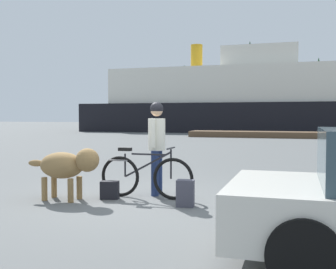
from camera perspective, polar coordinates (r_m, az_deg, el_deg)
The scene contains 10 objects.
ground_plane at distance 7.22m, azimuth -2.88°, elevation -9.24°, with size 160.00×160.00×0.00m, color #595B5B.
bicycle at distance 7.46m, azimuth -3.13°, elevation -5.74°, with size 1.76×0.44×0.93m.
person_cyclist at distance 7.69m, azimuth -1.56°, elevation -0.61°, with size 0.32×0.53×1.74m.
dog at distance 7.45m, azimuth -13.73°, elevation -4.15°, with size 1.39×0.54×0.92m.
backpack at distance 6.80m, azimuth 2.40°, elevation -8.10°, with size 0.28×0.20×0.44m, color #3F3F4C.
handbag_pannier at distance 7.48m, azimuth -8.05°, elevation -7.59°, with size 0.32×0.18×0.32m, color black.
ferry_boat at distance 38.89m, azimuth 8.82°, elevation 4.57°, with size 27.08×8.27×8.20m.
pine_tree_far_left at distance 60.59m, azimuth 2.26°, elevation 6.67°, with size 3.08×3.08×8.89m.
pine_tree_center at distance 57.16m, azimuth 11.20°, elevation 8.38°, with size 3.98×3.98×11.51m.
pine_tree_mid_back at distance 63.48m, azimuth 20.02°, elevation 6.48°, with size 3.67×3.67×9.84m.
Camera 1 is at (2.45, -6.63, 1.48)m, focal length 44.19 mm.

